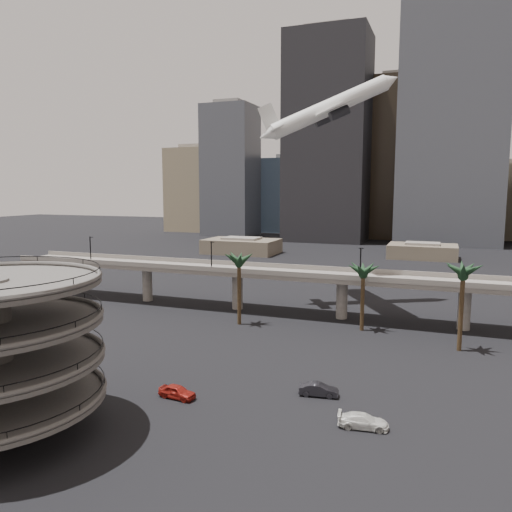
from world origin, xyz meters
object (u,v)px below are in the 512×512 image
at_px(airborne_jet, 329,108).
at_px(car_b, 319,390).
at_px(overpass, 288,278).
at_px(car_a, 177,392).
at_px(car_c, 363,421).

height_order(airborne_jet, car_b, airborne_jet).
height_order(overpass, car_a, overpass).
distance_m(overpass, car_c, 49.60).
height_order(car_a, car_b, car_a).
bearing_deg(airborne_jet, overpass, -140.33).
distance_m(airborne_jet, car_b, 66.43).
distance_m(airborne_jet, car_c, 72.67).
relative_size(overpass, airborne_jet, 4.48).
bearing_deg(airborne_jet, car_c, -103.71).
xyz_separation_m(airborne_jet, car_a, (-5.10, -57.56, -41.29)).
bearing_deg(car_c, car_b, 37.35).
relative_size(car_b, car_c, 0.90).
relative_size(airborne_jet, car_a, 6.19).
bearing_deg(car_b, car_c, -143.67).
xyz_separation_m(overpass, car_b, (15.56, -37.63, -6.55)).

